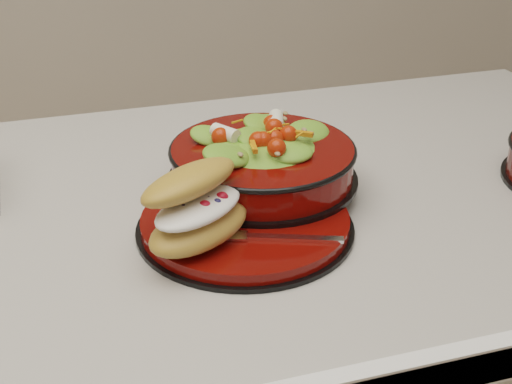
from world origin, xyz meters
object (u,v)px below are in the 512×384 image
object	(u,v)px
salad_bowl	(263,154)
fork	(275,237)
croissant	(197,207)
dinner_plate	(246,223)

from	to	relation	value
salad_bowl	fork	xyz separation A→B (m)	(-0.03, -0.15, -0.04)
croissant	fork	xyz separation A→B (m)	(0.08, -0.03, -0.04)
salad_bowl	fork	size ratio (longest dim) A/B	1.80
dinner_plate	croissant	world-z (taller)	croissant
dinner_plate	fork	xyz separation A→B (m)	(0.02, -0.06, 0.01)
salad_bowl	croissant	bearing A→B (deg)	-133.82
dinner_plate	fork	world-z (taller)	fork
croissant	fork	world-z (taller)	croissant
croissant	fork	size ratio (longest dim) A/B	1.13
salad_bowl	dinner_plate	bearing A→B (deg)	-119.17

